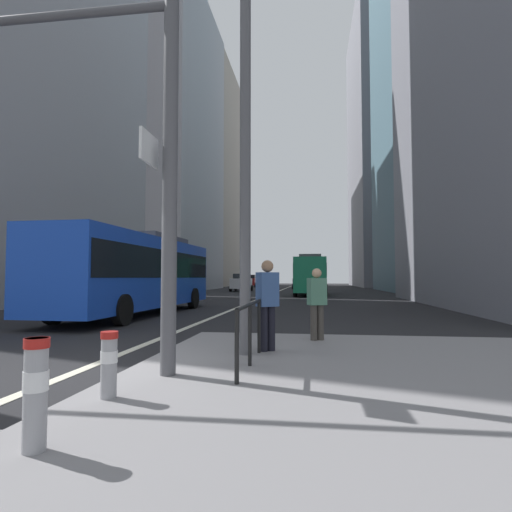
# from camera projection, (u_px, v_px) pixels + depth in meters

# --- Properties ---
(ground_plane) EXTENTS (160.00, 160.00, 0.00)m
(ground_plane) POSITION_uv_depth(u_px,v_px,m) (253.00, 301.00, 26.38)
(ground_plane) COLOR black
(median_island) EXTENTS (9.00, 10.00, 0.15)m
(median_island) POSITION_uv_depth(u_px,v_px,m) (461.00, 401.00, 4.86)
(median_island) COLOR gray
(median_island) RESTS_ON ground
(lane_centre_line) EXTENTS (0.20, 80.00, 0.01)m
(lane_centre_line) POSITION_uv_depth(u_px,v_px,m) (270.00, 295.00, 36.27)
(lane_centre_line) COLOR beige
(lane_centre_line) RESTS_ON ground
(office_tower_left_mid) EXTENTS (13.65, 19.71, 36.47)m
(office_tower_left_mid) POSITION_uv_depth(u_px,v_px,m) (154.00, 145.00, 52.30)
(office_tower_left_mid) COLOR #9E9EA3
(office_tower_left_mid) RESTS_ON ground
(office_tower_left_far) EXTENTS (11.12, 25.81, 39.33)m
(office_tower_left_far) POSITION_uv_depth(u_px,v_px,m) (205.00, 180.00, 77.23)
(office_tower_left_far) COLOR gray
(office_tower_left_far) RESTS_ON ground
(office_tower_right_mid) EXTENTS (10.67, 19.46, 57.09)m
(office_tower_right_mid) POSITION_uv_depth(u_px,v_px,m) (431.00, 34.00, 45.99)
(office_tower_right_mid) COLOR slate
(office_tower_right_mid) RESTS_ON ground
(office_tower_right_far) EXTENTS (11.77, 25.81, 48.17)m
(office_tower_right_far) POSITION_uv_depth(u_px,v_px,m) (387.00, 150.00, 73.15)
(office_tower_right_far) COLOR gray
(office_tower_right_far) RESTS_ON ground
(city_bus_blue_oncoming) EXTENTS (2.88, 11.48, 3.40)m
(city_bus_blue_oncoming) POSITION_uv_depth(u_px,v_px,m) (138.00, 270.00, 16.98)
(city_bus_blue_oncoming) COLOR blue
(city_bus_blue_oncoming) RESTS_ON ground
(city_bus_red_receding) EXTENTS (2.77, 10.82, 3.40)m
(city_bus_red_receding) POSITION_uv_depth(u_px,v_px,m) (311.00, 274.00, 36.30)
(city_bus_red_receding) COLOR #198456
(city_bus_red_receding) RESTS_ON ground
(car_oncoming_mid) EXTENTS (2.07, 4.40, 1.94)m
(car_oncoming_mid) POSITION_uv_depth(u_px,v_px,m) (241.00, 282.00, 45.99)
(car_oncoming_mid) COLOR silver
(car_oncoming_mid) RESTS_ON ground
(car_receding_near) EXTENTS (2.09, 4.15, 1.94)m
(car_receding_near) POSITION_uv_depth(u_px,v_px,m) (302.00, 281.00, 60.05)
(car_receding_near) COLOR black
(car_receding_near) RESTS_ON ground
(car_receding_far) EXTENTS (2.09, 4.08, 1.94)m
(car_receding_far) POSITION_uv_depth(u_px,v_px,m) (300.00, 281.00, 55.29)
(car_receding_far) COLOR #232838
(car_receding_far) RESTS_ON ground
(car_oncoming_far) EXTENTS (2.05, 4.32, 1.94)m
(car_oncoming_far) POSITION_uv_depth(u_px,v_px,m) (251.00, 281.00, 65.51)
(car_oncoming_far) COLOR maroon
(car_oncoming_far) RESTS_ON ground
(traffic_signal_gantry) EXTENTS (6.55, 0.65, 6.00)m
(traffic_signal_gantry) POSITION_uv_depth(u_px,v_px,m) (32.00, 107.00, 6.34)
(traffic_signal_gantry) COLOR #515156
(traffic_signal_gantry) RESTS_ON median_island
(street_lamp_post) EXTENTS (5.50, 0.32, 8.00)m
(street_lamp_post) POSITION_uv_depth(u_px,v_px,m) (245.00, 74.00, 7.65)
(street_lamp_post) COLOR #56565B
(street_lamp_post) RESTS_ON median_island
(bollard_left) EXTENTS (0.20, 0.20, 0.89)m
(bollard_left) POSITION_uv_depth(u_px,v_px,m) (36.00, 388.00, 3.30)
(bollard_left) COLOR #99999E
(bollard_left) RESTS_ON median_island
(bollard_right) EXTENTS (0.20, 0.20, 0.75)m
(bollard_right) POSITION_uv_depth(u_px,v_px,m) (109.00, 361.00, 4.74)
(bollard_right) COLOR #99999E
(bollard_right) RESTS_ON median_island
(pedestrian_railing) EXTENTS (0.06, 3.40, 0.98)m
(pedestrian_railing) POSITION_uv_depth(u_px,v_px,m) (255.00, 317.00, 7.03)
(pedestrian_railing) COLOR black
(pedestrian_railing) RESTS_ON median_island
(pedestrian_waiting) EXTENTS (0.45, 0.42, 1.70)m
(pedestrian_waiting) POSITION_uv_depth(u_px,v_px,m) (267.00, 300.00, 7.79)
(pedestrian_waiting) COLOR black
(pedestrian_waiting) RESTS_ON median_island
(pedestrian_far) EXTENTS (0.45, 0.38, 1.57)m
(pedestrian_far) POSITION_uv_depth(u_px,v_px,m) (317.00, 301.00, 9.12)
(pedestrian_far) COLOR #423D38
(pedestrian_far) RESTS_ON median_island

